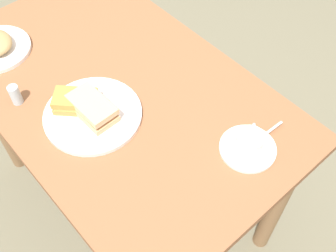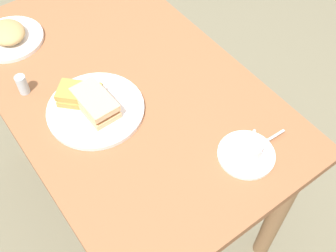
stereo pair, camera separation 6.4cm
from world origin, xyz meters
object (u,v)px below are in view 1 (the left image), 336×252
(sandwich_front, at_px, (92,108))
(dining_table, at_px, (120,112))
(sandwich_back, at_px, (75,101))
(sandwich_plate, at_px, (93,115))
(coffee_cup, at_px, (250,141))
(salt_shaker, at_px, (15,95))
(coffee_saucer, at_px, (248,148))
(spoon, at_px, (266,133))

(sandwich_front, bearing_deg, dining_table, -65.56)
(sandwich_front, relative_size, sandwich_back, 1.05)
(sandwich_plate, xyz_separation_m, coffee_cup, (-0.38, -0.25, 0.03))
(salt_shaker, bearing_deg, coffee_saucer, -145.92)
(coffee_cup, xyz_separation_m, spoon, (-0.00, -0.07, -0.03))
(dining_table, xyz_separation_m, sandwich_front, (-0.06, 0.12, 0.17))
(sandwich_front, relative_size, salt_shaker, 2.28)
(salt_shaker, bearing_deg, coffee_cup, -145.78)
(sandwich_front, xyz_separation_m, spoon, (-0.38, -0.32, -0.03))
(dining_table, distance_m, spoon, 0.50)
(sandwich_front, relative_size, coffee_saucer, 0.94)
(sandwich_plate, height_order, sandwich_back, sandwich_back)
(sandwich_back, height_order, coffee_saucer, sandwich_back)
(sandwich_plate, distance_m, sandwich_back, 0.06)
(coffee_cup, bearing_deg, sandwich_back, 32.39)
(coffee_saucer, height_order, salt_shaker, salt_shaker)
(sandwich_plate, xyz_separation_m, spoon, (-0.38, -0.33, 0.01))
(sandwich_plate, height_order, spoon, spoon)
(sandwich_back, xyz_separation_m, spoon, (-0.44, -0.35, -0.03))
(dining_table, xyz_separation_m, coffee_cup, (-0.43, -0.13, 0.17))
(dining_table, relative_size, sandwich_front, 7.90)
(sandwich_front, bearing_deg, coffee_saucer, -146.29)
(dining_table, distance_m, salt_shaker, 0.34)
(sandwich_plate, height_order, coffee_cup, coffee_cup)
(sandwich_plate, bearing_deg, sandwich_front, -168.76)
(coffee_saucer, bearing_deg, sandwich_plate, 33.48)
(spoon, xyz_separation_m, salt_shaker, (0.58, 0.46, 0.02))
(sandwich_plate, bearing_deg, dining_table, -67.53)
(sandwich_plate, relative_size, coffee_saucer, 1.83)
(sandwich_back, xyz_separation_m, coffee_cup, (-0.43, -0.27, 0.00))
(sandwich_back, bearing_deg, sandwich_plate, -158.51)
(coffee_saucer, distance_m, spoon, 0.07)
(coffee_saucer, distance_m, salt_shaker, 0.70)
(coffee_cup, bearing_deg, sandwich_front, 33.92)
(sandwich_front, distance_m, spoon, 0.50)
(dining_table, distance_m, coffee_cup, 0.48)
(spoon, relative_size, salt_shaker, 1.50)
(sandwich_back, height_order, coffee_cup, coffee_cup)
(coffee_cup, distance_m, salt_shaker, 0.70)
(sandwich_back, bearing_deg, coffee_cup, -147.61)
(spoon, bearing_deg, sandwich_front, 40.52)
(sandwich_back, xyz_separation_m, salt_shaker, (0.14, 0.12, -0.01))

